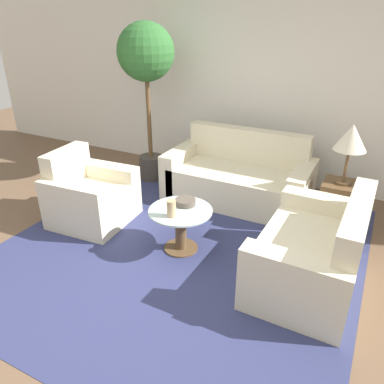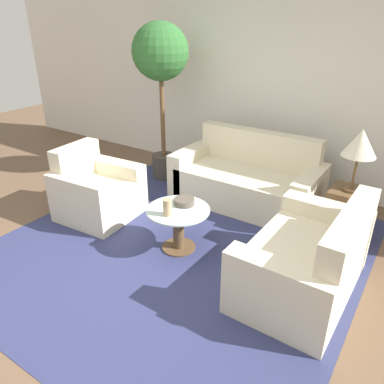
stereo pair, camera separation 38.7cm
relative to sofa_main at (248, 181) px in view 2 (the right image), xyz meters
The scene contains 12 objects.
ground_plane 2.21m from the sofa_main, 95.20° to the right, with size 14.00×14.00×0.00m, color brown.
wall_back 1.32m from the sofa_main, 103.47° to the left, with size 10.00×0.06×2.60m.
rug 1.42m from the sofa_main, 94.33° to the right, with size 3.51×3.61×0.01m.
sofa_main is the anchor object (origin of this frame).
armchair 1.91m from the sofa_main, 135.36° to the right, with size 0.86×0.88×0.84m.
loveseat 1.78m from the sofa_main, 46.69° to the right, with size 0.86×1.38×0.86m.
coffee_table 1.39m from the sofa_main, 94.33° to the right, with size 0.64×0.64×0.46m.
side_table 1.25m from the sofa_main, ahead, with size 0.40×0.40×0.52m.
table_lamp 1.46m from the sofa_main, ahead, with size 0.34×0.34×0.67m.
potted_plant 1.93m from the sofa_main, behind, with size 0.75×0.75×2.15m.
vase 1.57m from the sofa_main, 94.36° to the right, with size 0.09×0.09×0.17m.
bowl 1.29m from the sofa_main, 95.16° to the right, with size 0.21×0.21×0.06m.
Camera 2 is at (2.03, -1.87, 2.22)m, focal length 35.00 mm.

